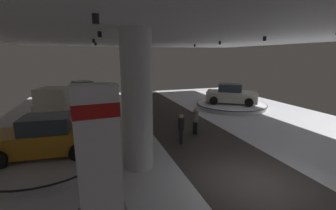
{
  "coord_description": "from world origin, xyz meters",
  "views": [
    {
      "loc": [
        -5.32,
        -5.82,
        4.51
      ],
      "look_at": [
        -0.86,
        7.47,
        1.4
      ],
      "focal_mm": 24.07,
      "sensor_mm": 36.0,
      "label": 1
    }
  ],
  "objects_px": {
    "visitor_walking_far": "(181,127)",
    "display_car_far_right": "(231,95)",
    "column_left": "(137,101)",
    "display_platform_far_right": "(231,105)",
    "display_platform_deep_left": "(84,100)",
    "display_car_mid_left": "(45,137)",
    "display_platform_far_left": "(70,118)",
    "pickup_truck_far_left": "(67,105)",
    "display_platform_mid_left": "(47,156)",
    "visitor_walking_near": "(195,119)",
    "brand_sign_pylon": "(99,155)",
    "display_car_deep_left": "(83,91)"
  },
  "relations": [
    {
      "from": "display_car_mid_left",
      "to": "display_platform_far_right",
      "type": "xyz_separation_m",
      "value": [
        13.54,
        6.26,
        -0.86
      ]
    },
    {
      "from": "display_car_mid_left",
      "to": "visitor_walking_near",
      "type": "relative_size",
      "value": 2.73
    },
    {
      "from": "visitor_walking_far",
      "to": "display_car_far_right",
      "type": "bearing_deg",
      "value": 41.33
    },
    {
      "from": "display_platform_mid_left",
      "to": "display_car_mid_left",
      "type": "bearing_deg",
      "value": -4.71
    },
    {
      "from": "brand_sign_pylon",
      "to": "display_car_deep_left",
      "type": "bearing_deg",
      "value": 93.04
    },
    {
      "from": "display_platform_far_right",
      "to": "display_car_far_right",
      "type": "relative_size",
      "value": 1.34
    },
    {
      "from": "display_car_far_right",
      "to": "visitor_walking_far",
      "type": "height_order",
      "value": "display_car_far_right"
    },
    {
      "from": "pickup_truck_far_left",
      "to": "visitor_walking_near",
      "type": "bearing_deg",
      "value": -35.74
    },
    {
      "from": "brand_sign_pylon",
      "to": "display_platform_far_left",
      "type": "xyz_separation_m",
      "value": [
        -1.7,
        11.14,
        -1.84
      ]
    },
    {
      "from": "brand_sign_pylon",
      "to": "display_car_far_right",
      "type": "bearing_deg",
      "value": 43.76
    },
    {
      "from": "display_car_far_right",
      "to": "brand_sign_pylon",
      "type": "bearing_deg",
      "value": -136.24
    },
    {
      "from": "column_left",
      "to": "display_car_deep_left",
      "type": "relative_size",
      "value": 1.21
    },
    {
      "from": "display_car_deep_left",
      "to": "display_car_far_right",
      "type": "bearing_deg",
      "value": -29.18
    },
    {
      "from": "column_left",
      "to": "display_platform_mid_left",
      "type": "relative_size",
      "value": 0.98
    },
    {
      "from": "display_platform_mid_left",
      "to": "display_platform_deep_left",
      "type": "bearing_deg",
      "value": 84.76
    },
    {
      "from": "display_platform_mid_left",
      "to": "pickup_truck_far_left",
      "type": "height_order",
      "value": "pickup_truck_far_left"
    },
    {
      "from": "display_platform_mid_left",
      "to": "visitor_walking_near",
      "type": "distance_m",
      "value": 7.69
    },
    {
      "from": "display_platform_deep_left",
      "to": "display_car_mid_left",
      "type": "relative_size",
      "value": 1.21
    },
    {
      "from": "display_car_mid_left",
      "to": "display_platform_far_left",
      "type": "distance_m",
      "value": 6.57
    },
    {
      "from": "display_platform_deep_left",
      "to": "display_car_mid_left",
      "type": "xyz_separation_m",
      "value": [
        -1.18,
        -13.14,
        0.89
      ]
    },
    {
      "from": "display_platform_deep_left",
      "to": "display_platform_far_left",
      "type": "xyz_separation_m",
      "value": [
        -0.76,
        -6.65,
        -0.03
      ]
    },
    {
      "from": "display_platform_deep_left",
      "to": "display_car_far_right",
      "type": "height_order",
      "value": "display_car_far_right"
    },
    {
      "from": "display_car_mid_left",
      "to": "visitor_walking_far",
      "type": "relative_size",
      "value": 2.73
    },
    {
      "from": "column_left",
      "to": "display_platform_far_right",
      "type": "height_order",
      "value": "column_left"
    },
    {
      "from": "column_left",
      "to": "display_platform_far_left",
      "type": "xyz_separation_m",
      "value": [
        -3.28,
        8.29,
        -2.61
      ]
    },
    {
      "from": "display_car_mid_left",
      "to": "visitor_walking_far",
      "type": "distance_m",
      "value": 6.26
    },
    {
      "from": "pickup_truck_far_left",
      "to": "visitor_walking_far",
      "type": "height_order",
      "value": "pickup_truck_far_left"
    },
    {
      "from": "column_left",
      "to": "visitor_walking_far",
      "type": "relative_size",
      "value": 3.46
    },
    {
      "from": "brand_sign_pylon",
      "to": "visitor_walking_near",
      "type": "height_order",
      "value": "brand_sign_pylon"
    },
    {
      "from": "display_platform_far_right",
      "to": "brand_sign_pylon",
      "type": "bearing_deg",
      "value": -136.35
    },
    {
      "from": "display_car_far_right",
      "to": "display_platform_far_left",
      "type": "distance_m",
      "value": 13.14
    },
    {
      "from": "display_platform_far_left",
      "to": "visitor_walking_far",
      "type": "distance_m",
      "value": 8.85
    },
    {
      "from": "brand_sign_pylon",
      "to": "display_car_deep_left",
      "type": "relative_size",
      "value": 0.84
    },
    {
      "from": "display_platform_deep_left",
      "to": "display_platform_far_right",
      "type": "distance_m",
      "value": 14.15
    },
    {
      "from": "display_car_deep_left",
      "to": "display_platform_far_left",
      "type": "bearing_deg",
      "value": -96.4
    },
    {
      "from": "display_platform_deep_left",
      "to": "pickup_truck_far_left",
      "type": "distance_m",
      "value": 7.08
    },
    {
      "from": "display_platform_mid_left",
      "to": "visitor_walking_near",
      "type": "xyz_separation_m",
      "value": [
        7.6,
        0.97,
        0.74
      ]
    },
    {
      "from": "display_car_mid_left",
      "to": "display_platform_far_right",
      "type": "distance_m",
      "value": 14.94
    },
    {
      "from": "display_platform_deep_left",
      "to": "visitor_walking_far",
      "type": "height_order",
      "value": "visitor_walking_far"
    },
    {
      "from": "display_car_far_right",
      "to": "visitor_walking_far",
      "type": "bearing_deg",
      "value": -138.67
    },
    {
      "from": "display_platform_far_right",
      "to": "pickup_truck_far_left",
      "type": "bearing_deg",
      "value": -179.7
    },
    {
      "from": "display_platform_deep_left",
      "to": "display_platform_far_right",
      "type": "bearing_deg",
      "value": -29.11
    },
    {
      "from": "column_left",
      "to": "display_platform_deep_left",
      "type": "height_order",
      "value": "column_left"
    },
    {
      "from": "visitor_walking_far",
      "to": "pickup_truck_far_left",
      "type": "bearing_deg",
      "value": 133.37
    },
    {
      "from": "pickup_truck_far_left",
      "to": "visitor_walking_far",
      "type": "bearing_deg",
      "value": -46.63
    },
    {
      "from": "display_car_mid_left",
      "to": "pickup_truck_far_left",
      "type": "height_order",
      "value": "pickup_truck_far_left"
    },
    {
      "from": "display_platform_deep_left",
      "to": "display_platform_far_left",
      "type": "height_order",
      "value": "display_platform_deep_left"
    },
    {
      "from": "column_left",
      "to": "pickup_truck_far_left",
      "type": "height_order",
      "value": "column_left"
    },
    {
      "from": "column_left",
      "to": "display_platform_far_right",
      "type": "xyz_separation_m",
      "value": [
        9.84,
        8.05,
        -2.55
      ]
    },
    {
      "from": "display_platform_mid_left",
      "to": "display_platform_far_left",
      "type": "distance_m",
      "value": 6.51
    }
  ]
}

